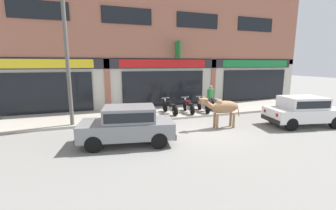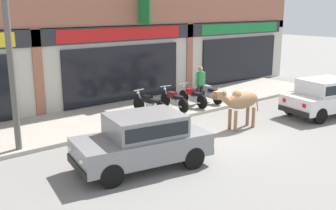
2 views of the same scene
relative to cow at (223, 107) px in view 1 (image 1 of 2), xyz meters
name	(u,v)px [view 1 (image 1 of 2)]	position (x,y,z in m)	size (l,w,h in m)	color
ground_plane	(203,130)	(-1.02, 0.01, -1.01)	(90.00, 90.00, 0.00)	gray
sidewalk	(173,112)	(-1.02, 3.99, -0.94)	(19.00, 3.57, 0.12)	#A8A093
shop_building	(163,38)	(-1.02, 6.04, 3.78)	(23.00, 1.40, 9.98)	#9E604C
cow	(223,107)	(0.00, 0.00, 0.00)	(2.15, 0.63, 1.61)	#936B47
car_0	(128,123)	(-4.62, -0.67, -0.19)	(3.79, 2.18, 1.46)	black
car_1	(303,110)	(3.98, -0.95, -0.19)	(3.80, 2.23, 1.46)	black
motorcycle_0	(170,107)	(-1.51, 3.25, -0.50)	(0.52, 1.81, 0.88)	black
motorcycle_1	(188,106)	(-0.34, 3.17, -0.50)	(0.52, 1.81, 0.88)	black
motorcycle_2	(203,105)	(0.66, 3.15, -0.50)	(0.52, 1.81, 0.88)	black
motorcycle_3	(217,104)	(1.71, 3.26, -0.50)	(0.57, 1.81, 0.88)	black
pedestrian	(211,95)	(1.19, 3.25, 0.10)	(0.50, 0.32, 1.60)	#2D2D33
utility_pole	(68,65)	(-6.83, 2.51, 2.00)	(0.18, 0.18, 5.76)	#595651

